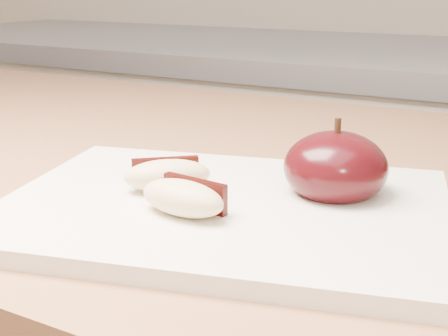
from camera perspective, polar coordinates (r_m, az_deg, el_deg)
The scene contains 5 objects.
back_cabinet at distance 1.39m, azimuth 14.00°, elevation -8.99°, with size 2.40×0.62×0.94m.
cutting_board at distance 0.46m, azimuth 0.00°, elevation -3.76°, with size 0.32×0.24×0.01m, color silver.
apple_half at distance 0.48m, azimuth 10.15°, elevation 0.04°, with size 0.08×0.08×0.07m.
apple_wedge_a at distance 0.48m, azimuth -5.23°, elevation -0.63°, with size 0.07×0.07×0.02m.
apple_wedge_b at distance 0.43m, azimuth -3.69°, elevation -2.70°, with size 0.07×0.04×0.02m.
Camera 1 is at (0.31, -0.02, 1.07)m, focal length 50.00 mm.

